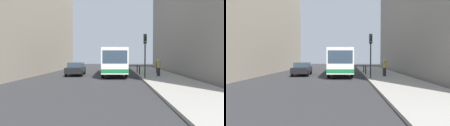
{
  "view_description": "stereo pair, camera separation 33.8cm",
  "coord_description": "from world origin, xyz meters",
  "views": [
    {
      "loc": [
        0.98,
        -21.27,
        2.12
      ],
      "look_at": [
        0.37,
        0.82,
        1.44
      ],
      "focal_mm": 33.02,
      "sensor_mm": 36.0,
      "label": 1
    },
    {
      "loc": [
        1.32,
        -21.26,
        2.12
      ],
      "look_at": [
        0.37,
        0.82,
        1.44
      ],
      "focal_mm": 33.02,
      "sensor_mm": 36.0,
      "label": 2
    }
  ],
  "objects": [
    {
      "name": "bollard_mid",
      "position": [
        3.45,
        4.73,
        0.62
      ],
      "size": [
        0.11,
        0.11,
        0.95
      ],
      "primitive_type": "cylinder",
      "color": "black",
      "rests_on": "sidewalk"
    },
    {
      "name": "pedestrian_near_signal",
      "position": [
        5.13,
        -0.27,
        1.03
      ],
      "size": [
        0.38,
        0.38,
        1.75
      ],
      "rotation": [
        0.0,
        0.0,
        5.77
      ],
      "color": "#26262D",
      "rests_on": "sidewalk"
    },
    {
      "name": "bus",
      "position": [
        0.54,
        2.93,
        1.73
      ],
      "size": [
        2.89,
        11.1,
        3.0
      ],
      "rotation": [
        0.0,
        0.0,
        3.18
      ],
      "color": "white",
      "rests_on": "ground"
    },
    {
      "name": "ground_plane",
      "position": [
        0.0,
        0.0,
        0.0
      ],
      "size": [
        80.0,
        80.0,
        0.0
      ],
      "primitive_type": "plane",
      "color": "#2D2D30"
    },
    {
      "name": "building_right",
      "position": [
        11.5,
        4.0,
        7.68
      ],
      "size": [
        7.0,
        32.0,
        15.36
      ],
      "primitive_type": "cube",
      "color": "gray",
      "rests_on": "ground"
    },
    {
      "name": "car_beside_bus",
      "position": [
        -3.76,
        1.96,
        0.78
      ],
      "size": [
        2.06,
        4.5,
        1.48
      ],
      "rotation": [
        0.0,
        0.0,
        3.2
      ],
      "color": "black",
      "rests_on": "ground"
    },
    {
      "name": "bollard_near",
      "position": [
        3.45,
        1.95,
        0.62
      ],
      "size": [
        0.11,
        0.11,
        0.95
      ],
      "primitive_type": "cylinder",
      "color": "black",
      "rests_on": "sidewalk"
    },
    {
      "name": "traffic_light",
      "position": [
        3.55,
        -1.89,
        3.01
      ],
      "size": [
        0.28,
        0.33,
        4.1
      ],
      "color": "black",
      "rests_on": "sidewalk"
    },
    {
      "name": "building_left",
      "position": [
        -11.5,
        4.0,
        7.96
      ],
      "size": [
        7.0,
        32.0,
        15.92
      ],
      "primitive_type": "cube",
      "color": "#B2A38C",
      "rests_on": "ground"
    },
    {
      "name": "pedestrian_mid_sidewalk",
      "position": [
        5.8,
        3.74,
        0.96
      ],
      "size": [
        0.38,
        0.38,
        1.63
      ],
      "rotation": [
        0.0,
        0.0,
        0.54
      ],
      "color": "#26262D",
      "rests_on": "sidewalk"
    },
    {
      "name": "sidewalk",
      "position": [
        5.4,
        0.0,
        0.07
      ],
      "size": [
        4.4,
        40.0,
        0.15
      ],
      "primitive_type": "cube",
      "color": "#9E9991",
      "rests_on": "ground"
    }
  ]
}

